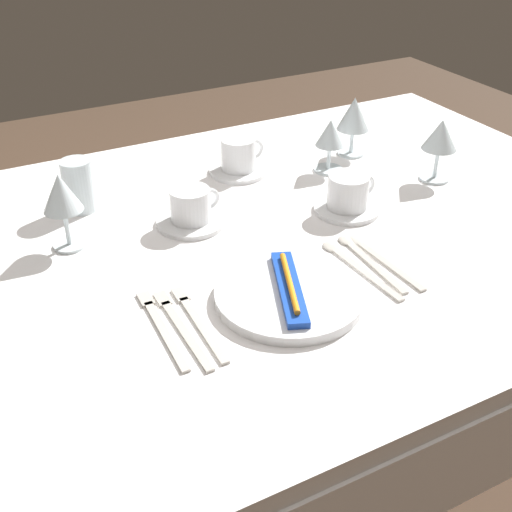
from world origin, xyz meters
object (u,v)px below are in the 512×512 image
at_px(coffee_cup_right, 191,204).
at_px(wine_glass_right, 440,138).
at_px(fork_inner, 180,325).
at_px(spoon_tea, 376,255).
at_px(fork_salad, 161,325).
at_px(wine_glass_centre, 61,196).
at_px(drink_tumbler, 79,185).
at_px(fork_outer, 197,320).
at_px(coffee_cup_far, 348,191).
at_px(dinner_plate, 289,295).
at_px(wine_glass_left, 330,136).
at_px(coffee_cup_left, 239,154).
at_px(spoon_dessert, 363,256).
at_px(spoon_soup, 352,263).
at_px(toothbrush_package, 289,287).

distance_m(coffee_cup_right, wine_glass_right, 0.58).
distance_m(fork_inner, spoon_tea, 0.40).
distance_m(fork_salad, wine_glass_right, 0.79).
height_order(wine_glass_centre, drink_tumbler, wine_glass_centre).
height_order(fork_outer, fork_inner, same).
distance_m(spoon_tea, coffee_cup_far, 0.19).
xyz_separation_m(dinner_plate, wine_glass_left, (0.34, 0.41, 0.08)).
bearing_deg(dinner_plate, spoon_tea, 11.57).
relative_size(dinner_plate, coffee_cup_left, 2.39).
bearing_deg(wine_glass_centre, fork_outer, -69.40).
relative_size(spoon_tea, coffee_cup_right, 2.04).
xyz_separation_m(wine_glass_left, wine_glass_right, (0.19, -0.15, 0.02)).
relative_size(spoon_dessert, drink_tumbler, 1.94).
relative_size(spoon_soup, coffee_cup_right, 2.13).
bearing_deg(toothbrush_package, drink_tumbler, 114.75).
bearing_deg(fork_outer, fork_salad, 166.92).
xyz_separation_m(toothbrush_package, coffee_cup_right, (-0.04, 0.32, 0.02)).
distance_m(coffee_cup_left, drink_tumbler, 0.38).
relative_size(toothbrush_package, drink_tumbler, 1.88).
bearing_deg(spoon_dessert, spoon_tea, -20.37).
distance_m(coffee_cup_right, drink_tumbler, 0.25).
bearing_deg(fork_inner, fork_outer, 1.39).
xyz_separation_m(dinner_plate, spoon_dessert, (0.19, 0.05, -0.01)).
bearing_deg(coffee_cup_far, spoon_tea, -107.68).
height_order(coffee_cup_far, drink_tumbler, drink_tumbler).
xyz_separation_m(fork_inner, wine_glass_left, (0.53, 0.39, 0.08)).
bearing_deg(spoon_tea, coffee_cup_left, 97.56).
relative_size(fork_outer, drink_tumbler, 1.94).
bearing_deg(spoon_soup, fork_inner, -175.82).
relative_size(toothbrush_package, fork_outer, 0.97).
bearing_deg(fork_inner, drink_tumbler, 93.90).
relative_size(coffee_cup_left, wine_glass_right, 0.74).
bearing_deg(drink_tumbler, spoon_dessert, -46.26).
bearing_deg(fork_outer, wine_glass_right, 18.64).
distance_m(spoon_soup, drink_tumbler, 0.59).
bearing_deg(fork_inner, wine_glass_centre, 105.85).
bearing_deg(coffee_cup_right, coffee_cup_far, -17.66).
xyz_separation_m(coffee_cup_right, wine_glass_centre, (-0.24, 0.03, 0.06)).
distance_m(spoon_tea, wine_glass_left, 0.39).
height_order(toothbrush_package, fork_salad, toothbrush_package).
height_order(dinner_plate, toothbrush_package, toothbrush_package).
xyz_separation_m(spoon_soup, drink_tumbler, (-0.38, 0.44, 0.05)).
relative_size(spoon_soup, wine_glass_right, 1.56).
xyz_separation_m(spoon_soup, coffee_cup_left, (-0.00, 0.45, 0.04)).
height_order(fork_inner, wine_glass_right, wine_glass_right).
distance_m(spoon_tea, drink_tumbler, 0.62).
height_order(coffee_cup_far, wine_glass_left, wine_glass_left).
bearing_deg(spoon_soup, fork_outer, -175.56).
xyz_separation_m(spoon_soup, coffee_cup_far, (0.11, 0.18, 0.04)).
xyz_separation_m(toothbrush_package, drink_tumbler, (-0.22, 0.48, 0.03)).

